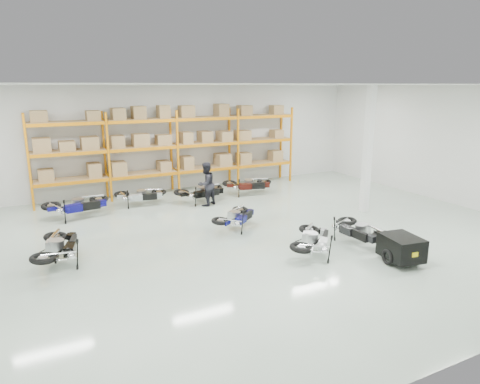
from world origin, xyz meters
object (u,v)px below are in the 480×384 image
moto_silver_left (314,236)px  moto_blue_centre (236,213)px  trailer (401,248)px  moto_back_d (248,181)px  moto_back_c (201,189)px  moto_black_far_left (59,243)px  moto_touring_right (359,226)px  person_back (206,184)px  moto_back_b (140,192)px  moto_back_a (77,201)px

moto_silver_left → moto_blue_centre: bearing=-29.1°
trailer → moto_back_d: (-0.15, 8.16, 0.13)m
moto_back_c → moto_black_far_left: bearing=119.6°
moto_black_far_left → moto_touring_right: (7.87, -2.36, -0.04)m
moto_touring_right → trailer: 1.60m
moto_black_far_left → trailer: (7.87, -3.96, -0.14)m
moto_back_c → moto_touring_right: bearing=-165.1°
moto_silver_left → moto_black_far_left: moto_black_far_left is taller
person_back → moto_black_far_left: bearing=4.2°
moto_blue_centre → moto_touring_right: 3.80m
moto_back_b → moto_back_d: bearing=-81.7°
trailer → moto_back_d: size_ratio=0.96×
moto_back_d → moto_back_c: bearing=111.7°
moto_back_b → moto_back_c: (2.24, -0.63, 0.03)m
moto_touring_right → moto_back_b: bearing=122.5°
moto_silver_left → moto_back_a: 8.34m
moto_black_far_left → moto_back_a: 4.06m
moto_silver_left → moto_back_c: 6.43m
moto_touring_right → trailer: (-0.00, -1.60, -0.11)m
moto_silver_left → moto_back_c: size_ratio=0.99×
moto_black_far_left → trailer: size_ratio=1.05×
moto_black_far_left → moto_touring_right: bearing=177.6°
moto_blue_centre → moto_back_a: 5.65m
moto_back_b → person_back: (2.24, -1.15, 0.32)m
moto_black_far_left → moto_back_a: moto_back_a is taller
moto_back_a → moto_back_c: moto_back_a is taller
moto_black_far_left → moto_touring_right: 8.22m
moto_black_far_left → moto_back_c: moto_black_far_left is taller
moto_blue_centre → moto_back_c: (0.18, 3.49, 0.05)m
person_back → moto_silver_left: bearing=69.3°
moto_blue_centre → moto_back_d: size_ratio=0.90×
moto_touring_right → moto_back_d: size_ratio=0.95×
moto_back_d → moto_touring_right: bearing=-164.1°
moto_silver_left → moto_back_a: size_ratio=0.92×
moto_back_a → person_back: bearing=-104.4°
trailer → moto_blue_centre: bearing=129.0°
trailer → moto_back_b: moto_back_b is taller
moto_silver_left → person_back: size_ratio=1.06×
moto_touring_right → moto_back_d: bearing=90.0°
moto_silver_left → moto_back_a: moto_back_a is taller
moto_blue_centre → moto_back_b: size_ratio=0.97×
moto_back_a → moto_back_c: size_ratio=1.08×
moto_back_b → moto_black_far_left: bearing=157.4°
moto_black_far_left → moto_back_b: size_ratio=1.09×
moto_blue_centre → moto_touring_right: bearing=-173.5°
moto_back_d → moto_blue_centre: bearing=161.8°
moto_silver_left → moto_back_d: moto_back_d is taller
moto_blue_centre → moto_back_d: 4.47m
trailer → moto_back_a: size_ratio=0.90×
moto_back_d → person_back: 2.39m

